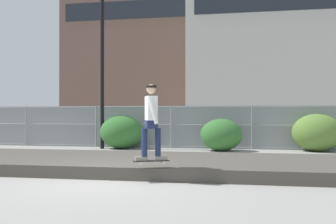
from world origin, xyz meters
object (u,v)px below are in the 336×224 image
Objects in this scene: parked_car_mid at (265,127)px; skateboard at (151,161)px; parked_car_near at (139,127)px; shrub_left at (121,132)px; street_lamp at (102,50)px; skater at (151,118)px; shrub_center at (221,135)px; shrub_right at (317,133)px.

skateboard is at bearing -106.93° from parked_car_mid.
shrub_left is (0.08, -3.28, -0.12)m from parked_car_near.
skater is at bearing -62.76° from street_lamp.
parked_car_near is (0.74, 3.43, -3.40)m from street_lamp.
parked_car_near and parked_car_mid have the same top height.
shrub_right is (3.77, 0.51, 0.10)m from shrub_center.
street_lamp reaches higher than skateboard.
shrub_right is at bearing 57.12° from skater.
parked_car_near is at bearing 77.86° from street_lamp.
parked_car_mid is at bearing 26.32° from shrub_left.
parked_car_near reaches higher than shrub_center.
parked_car_mid is (7.05, 3.24, -3.40)m from street_lamp.
skateboard is 11.13m from parked_car_mid.
street_lamp reaches higher than parked_car_near.
skateboard is 8.14m from shrub_left.
parked_car_mid is (3.24, 10.64, 0.38)m from skateboard.
shrub_right is at bearing 7.72° from shrub_center.
street_lamp is at bearing -169.58° from shrub_left.
skater is 11.14m from parked_car_mid.
shrub_left is (-6.24, -3.09, -0.12)m from parked_car_mid.
skater is (-0.00, -0.00, 0.97)m from skateboard.
parked_car_mid is at bearing 59.60° from shrub_center.
skateboard is at bearing -62.76° from street_lamp.
street_lamp reaches higher than shrub_left.
parked_car_near is at bearing 105.85° from skater.
skater is at bearing -106.93° from parked_car_mid.
shrub_right reaches higher than shrub_left.
shrub_center is (5.08, -0.13, -3.59)m from street_lamp.
shrub_center is at bearing -1.47° from street_lamp.
skater is 7.43m from shrub_center.
shrub_right is (1.80, -2.86, -0.09)m from parked_car_mid.
shrub_center is at bearing 80.14° from skateboard.
skateboard is at bearing -68.35° from shrub_left.
parked_car_mid is 2.45× the size of shrub_left.
shrub_center is (1.27, 7.28, 0.19)m from skateboard.
skateboard is 0.12× the size of street_lamp.
parked_car_near reaches higher than shrub_right.
street_lamp is 8.47m from parked_car_mid.
parked_car_near reaches higher than skateboard.
shrub_right is at bearing -57.83° from parked_car_mid.
parked_car_near reaches higher than shrub_left.
parked_car_mid is 6.96m from shrub_left.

